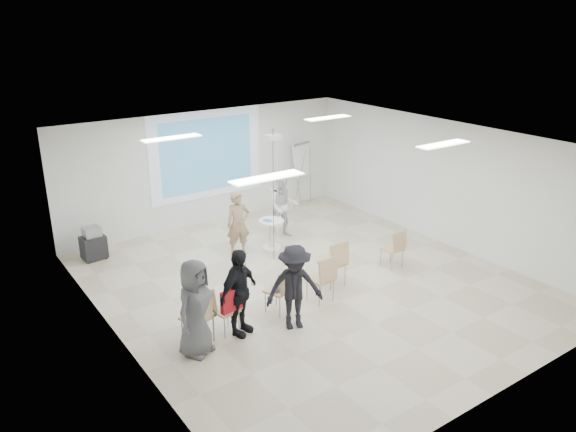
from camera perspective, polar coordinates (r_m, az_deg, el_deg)
floor at (r=11.87m, az=2.23°, el=-7.00°), size 8.00×9.00×0.10m
ceiling at (r=10.82m, az=2.45°, el=7.80°), size 8.00×9.00×0.10m
wall_back at (r=14.96m, az=-8.30°, el=4.92°), size 8.00×0.10×3.00m
wall_left at (r=9.53m, az=-17.52°, el=-4.70°), size 0.10×9.00×3.00m
wall_right at (r=13.97m, az=15.71°, el=3.30°), size 0.10×9.00×3.00m
projection_halo at (r=14.81m, az=-8.25°, el=6.18°), size 3.20×0.01×2.30m
projection_image at (r=14.80m, az=-8.22°, el=6.16°), size 2.60×0.01×1.90m
pedestal_table at (r=13.33m, az=-1.68°, el=-1.68°), size 0.79×0.79×0.74m
player_left at (r=12.90m, az=-5.09°, el=-0.38°), size 0.71×0.56×1.72m
player_right at (r=13.91m, az=-0.49°, el=1.34°), size 1.06×0.98×1.77m
controller_left at (r=13.10m, az=-4.99°, el=1.21°), size 0.07×0.14×0.04m
controller_right at (r=13.92m, az=-1.68°, el=2.68°), size 0.10×0.14×0.04m
chair_far_left at (r=9.65m, az=-8.87°, el=-9.77°), size 0.60×0.63×0.98m
chair_left_mid at (r=9.92m, az=-6.09°, el=-9.28°), size 0.46×0.48×0.84m
chair_left_inner at (r=10.49m, az=-0.70°, el=-7.28°), size 0.54×0.56×0.89m
chair_center at (r=10.85m, az=3.61°, el=-6.08°), size 0.49×0.52×0.96m
chair_right_inner at (r=11.48m, az=4.82°, el=-4.50°), size 0.47×0.51×1.00m
chair_right_far at (r=12.50m, az=10.81°, el=-3.02°), size 0.43×0.46×0.89m
red_jacket at (r=9.69m, az=-5.77°, el=-8.52°), size 0.43×0.16×0.40m
laptop at (r=10.57m, az=-1.10°, el=-7.36°), size 0.39×0.33×0.03m
audience_left at (r=9.71m, az=-5.04°, el=-7.16°), size 1.23×1.00×1.83m
audience_mid at (r=9.87m, az=0.66°, el=-6.71°), size 1.31×1.00×1.79m
audience_outer at (r=9.26m, az=-9.43°, el=-8.65°), size 1.08×0.95×1.87m
flipchart_easel at (r=16.04m, az=1.42°, el=5.71°), size 0.79×0.62×1.87m
av_cart at (r=13.55m, az=-19.17°, el=-2.73°), size 0.55×0.46×0.78m
ceiling_projector at (r=12.14m, az=-1.50°, el=7.40°), size 0.30×0.25×3.00m
fluor_panel_nw at (r=11.55m, az=-11.73°, el=7.77°), size 1.20×0.30×0.02m
fluor_panel_ne at (r=13.60m, az=4.07°, el=9.93°), size 1.20×0.30×0.02m
fluor_panel_sw at (r=8.53m, az=-2.15°, el=3.92°), size 1.20×0.30×0.02m
fluor_panel_se at (r=11.15m, az=15.50°, el=7.03°), size 1.20×0.30×0.02m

